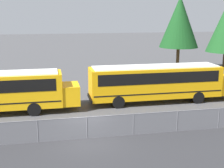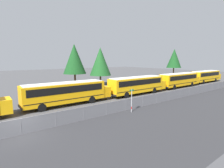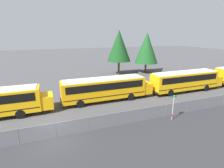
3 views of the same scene
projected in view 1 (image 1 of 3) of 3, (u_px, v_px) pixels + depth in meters
name	position (u px, v px, depth m)	size (l,w,h in m)	color
ground_plane	(87.00, 138.00, 19.97)	(200.00, 200.00, 0.00)	#424244
fence	(87.00, 127.00, 19.80)	(122.22, 0.07, 1.46)	#9EA0A5
school_bus_4	(158.00, 80.00, 27.67)	(13.15, 2.63, 3.29)	orange
tree_3	(179.00, 22.00, 42.23)	(5.31, 5.31, 10.06)	#51381E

